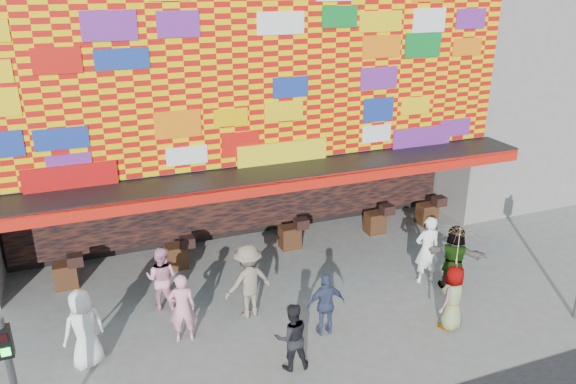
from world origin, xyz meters
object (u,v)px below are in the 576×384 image
Objects in this scene: ped_f at (454,257)px; ped_i at (162,278)px; ped_d at (248,281)px; ped_e at (326,304)px; signal_left at (12,377)px; ped_a at (84,329)px; ped_h at (427,250)px; parasol at (459,246)px; ped_b at (182,308)px; ped_g at (453,298)px; ped_c at (292,337)px.

ped_f is 7.65m from ped_i.
ped_f is at bearing 161.41° from ped_d.
ped_d is 1.21× the size of ped_e.
ped_f is at bearing 12.56° from signal_left.
signal_left is 1.65× the size of ped_a.
ped_a is 8.86m from ped_h.
ped_d is 5.56m from ped_f.
parasol is at bearing 166.74° from ped_e.
parasol is at bearing 4.85° from signal_left.
ped_i is (-0.21, 1.54, -0.01)m from ped_b.
ped_i is (-6.27, 3.35, 0.03)m from ped_g.
ped_h reaches higher than ped_g.
ped_c is at bearing 30.30° from ped_h.
ped_h reaches higher than ped_e.
ped_b is 1.05× the size of ped_g.
ped_e is (5.28, -0.83, -0.12)m from ped_a.
parasol is (-0.66, -2.06, 1.21)m from ped_h.
ped_b is at bearing -41.12° from ped_g.
ped_f is at bearing -164.84° from ped_i.
ped_f reaches higher than ped_e.
ped_b reaches higher than ped_e.
ped_a is at bearing -36.18° from ped_g.
signal_left is 9.36m from ped_g.
ped_b is 6.47m from parasol.
ped_h is (5.02, -0.19, 0.02)m from ped_d.
ped_g is (-1.16, -1.54, -0.09)m from ped_f.
ped_b is 0.88× the size of ped_h.
ped_g is 0.84× the size of ped_h.
parasol is (6.27, -3.35, 1.33)m from ped_i.
signal_left reaches higher than ped_h.
ped_e is at bearing 45.83° from ped_f.
ped_f is 2.31m from parasol.
ped_i is (-2.17, 3.35, 0.07)m from ped_c.
ped_h reaches higher than ped_i.
ped_c is at bearing 85.27° from ped_d.
parasol is at bearing 89.41° from ped_f.
ped_f reaches higher than ped_g.
ped_g is at bearing 141.47° from ped_d.
ped_e is at bearing 14.50° from signal_left.
ped_h is (9.93, 2.84, -0.89)m from signal_left.
ped_e is at bearing -137.30° from ped_c.
ped_g reaches higher than ped_e.
signal_left reaches higher than ped_a.
ped_d reaches higher than ped_i.
ped_e is (6.36, 1.65, -1.08)m from signal_left.
ped_b is 1.55m from ped_i.
ped_h is (0.66, 2.06, 0.16)m from ped_g.
ped_e is at bearing 172.40° from ped_i.
ped_b is 6.33m from ped_g.
ped_c is 0.81× the size of ped_d.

